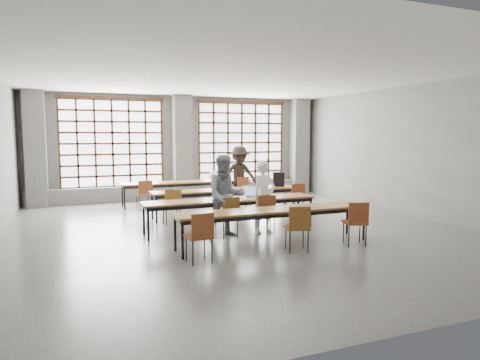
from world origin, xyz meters
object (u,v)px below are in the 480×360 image
Objects in this scene: chair_back_mid at (217,189)px; chair_front_right at (266,210)px; chair_near_right at (356,219)px; green_box at (228,196)px; mouse at (269,196)px; student_back at (240,175)px; chair_mid_left at (172,203)px; chair_front_left at (228,213)px; desk_row_b at (226,191)px; chair_near_left at (200,232)px; chair_back_left at (145,192)px; student_male at (264,197)px; chair_mid_centre at (249,199)px; desk_row_d at (274,212)px; laptop_back at (226,177)px; chair_mid_right at (296,196)px; student_female at (226,196)px; backpack at (279,179)px; chair_near_mid at (298,224)px; chair_back_right at (241,187)px; phone at (240,199)px; red_pouch at (199,233)px; desk_row_a at (186,183)px; plastic_bag at (213,176)px; laptop_front at (251,194)px; desk_row_c at (231,202)px.

chair_back_mid is 3.97m from chair_front_right.
green_box is at bearing 129.27° from chair_near_right.
student_back is at bearing 79.92° from mouse.
chair_mid_left is 1.00× the size of chair_front_left.
chair_near_right is (1.23, -1.57, 0.00)m from chair_front_right.
chair_near_left reaches higher than desk_row_b.
chair_back_left is 4.34m from student_male.
chair_mid_centre and chair_front_left have the same top height.
green_box is at bearing -104.45° from chair_back_mid.
desk_row_d is 40.82× the size of mouse.
chair_back_mid is at bearing -126.24° from laptop_back.
chair_near_right reaches higher than desk_row_d.
chair_mid_centre is 1.39m from chair_mid_right.
student_female is 4.38× the size of backpack.
chair_near_mid is (0.18, -0.63, -0.13)m from desk_row_d.
chair_back_right is at bearing -71.21° from laptop_back.
chair_mid_right is 1.00× the size of chair_front_left.
student_female is 0.64m from green_box.
chair_back_right is 2.37m from chair_mid_centre.
chair_front_left reaches higher than phone.
chair_front_right reaches higher than red_pouch.
chair_back_left is 3.52× the size of green_box.
student_back reaches higher than chair_front_right.
desk_row_b is 2.52m from chair_back_left.
laptop_back is 2.02× the size of red_pouch.
desk_row_a is 4.63m from chair_front_right.
chair_back_right is at bearing 67.82° from phone.
plastic_bag is at bearing 80.51° from desk_row_b.
student_back reaches higher than chair_back_mid.
chair_back_right reaches higher than desk_row_d.
laptop_front is at bearing -109.41° from chair_mid_centre.
chair_back_left is at bearing 113.13° from desk_row_c.
chair_mid_centre reaches higher than red_pouch.
laptop_front reaches higher than desk_row_d.
red_pouch is (-1.96, -1.62, -0.31)m from student_male.
student_female reaches higher than chair_near_mid.
mouse is at bearing 5.93° from phone.
chair_mid_left is 1.00× the size of chair_mid_right.
desk_row_b is at bearing 77.47° from student_male.
backpack is at bearing -24.43° from chair_back_left.
desk_row_c is 4.55× the size of chair_back_mid.
plastic_bag reaches higher than red_pouch.
chair_back_left is 0.48× the size of student_back.
chair_back_mid is 3.37m from mouse.
laptop_front is 0.43m from phone.
chair_back_mid is 0.50× the size of student_female.
chair_back_left is at bearing 115.04° from phone.
chair_back_right is 3.65m from green_box.
green_box is at bearing -90.28° from desk_row_a.
backpack is (2.37, 2.37, 0.39)m from chair_front_left.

